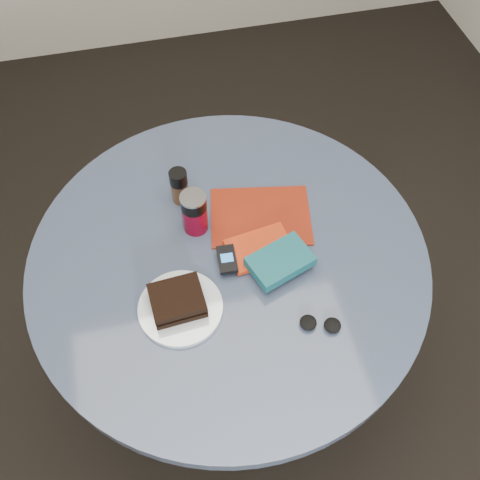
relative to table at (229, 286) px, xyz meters
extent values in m
plane|color=black|center=(0.00, 0.00, -0.59)|extent=(4.00, 4.00, 0.00)
cylinder|color=black|center=(0.00, 0.00, -0.57)|extent=(0.48, 0.48, 0.03)
cylinder|color=black|center=(0.00, 0.00, -0.22)|extent=(0.11, 0.11, 0.68)
cylinder|color=#354159|center=(0.00, 0.00, 0.14)|extent=(1.00, 1.00, 0.04)
cylinder|color=white|center=(-0.14, -0.13, 0.17)|extent=(0.23, 0.23, 0.01)
cube|color=black|center=(-0.15, -0.12, 0.18)|extent=(0.13, 0.11, 0.02)
cube|color=#3D2717|center=(-0.15, -0.12, 0.20)|extent=(0.11, 0.09, 0.01)
cube|color=black|center=(-0.15, -0.12, 0.21)|extent=(0.13, 0.11, 0.02)
cylinder|color=maroon|center=(-0.06, 0.10, 0.20)|extent=(0.08, 0.08, 0.08)
cylinder|color=black|center=(-0.06, 0.10, 0.26)|extent=(0.08, 0.08, 0.03)
cylinder|color=silver|center=(-0.06, 0.10, 0.28)|extent=(0.08, 0.08, 0.01)
cylinder|color=#4C3520|center=(-0.09, 0.20, 0.20)|extent=(0.05, 0.05, 0.07)
cylinder|color=black|center=(-0.09, 0.20, 0.25)|extent=(0.05, 0.05, 0.04)
cube|color=maroon|center=(0.11, 0.09, 0.17)|extent=(0.29, 0.24, 0.00)
cube|color=#BC2F0E|center=(0.08, -0.01, 0.17)|extent=(0.17, 0.13, 0.01)
cube|color=#124F58|center=(0.11, -0.07, 0.20)|extent=(0.17, 0.14, 0.03)
cube|color=black|center=(-0.01, -0.03, 0.19)|extent=(0.05, 0.08, 0.01)
cube|color=#297ACF|center=(-0.01, -0.03, 0.19)|extent=(0.03, 0.03, 0.00)
ellipsoid|color=black|center=(0.14, -0.23, 0.17)|extent=(0.05, 0.05, 0.02)
ellipsoid|color=black|center=(0.19, -0.25, 0.17)|extent=(0.05, 0.05, 0.02)
camera|label=1|loc=(-0.14, -0.71, 1.28)|focal=40.00mm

